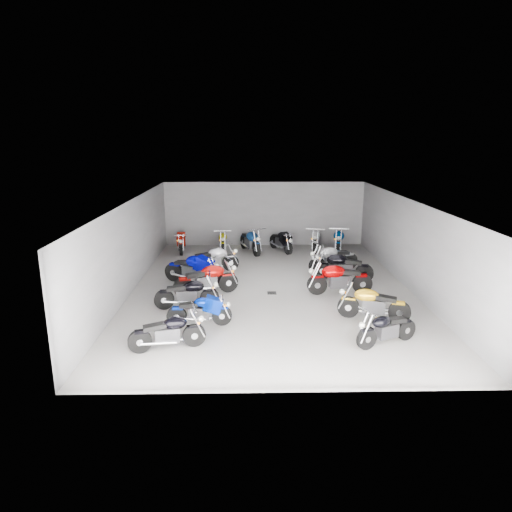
% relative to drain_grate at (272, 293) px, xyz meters
% --- Properties ---
extents(ground, '(14.00, 14.00, 0.00)m').
position_rel_drain_grate_xyz_m(ground, '(0.00, 0.50, -0.01)').
color(ground, gray).
rests_on(ground, ground).
extents(wall_back, '(10.00, 0.10, 3.20)m').
position_rel_drain_grate_xyz_m(wall_back, '(0.00, 7.50, 1.59)').
color(wall_back, gray).
rests_on(wall_back, ground).
extents(wall_left, '(0.10, 14.00, 3.20)m').
position_rel_drain_grate_xyz_m(wall_left, '(-5.00, 0.50, 1.59)').
color(wall_left, gray).
rests_on(wall_left, ground).
extents(wall_right, '(0.10, 14.00, 3.20)m').
position_rel_drain_grate_xyz_m(wall_right, '(5.00, 0.50, 1.59)').
color(wall_right, gray).
rests_on(wall_right, ground).
extents(ceiling, '(10.00, 14.00, 0.04)m').
position_rel_drain_grate_xyz_m(ceiling, '(0.00, 0.50, 3.21)').
color(ceiling, black).
rests_on(ceiling, wall_back).
extents(drain_grate, '(0.32, 0.32, 0.01)m').
position_rel_drain_grate_xyz_m(drain_grate, '(0.00, 0.00, 0.00)').
color(drain_grate, black).
rests_on(drain_grate, ground).
extents(motorcycle_left_a, '(1.98, 0.64, 0.88)m').
position_rel_drain_grate_xyz_m(motorcycle_left_a, '(-2.92, -4.36, 0.48)').
color(motorcycle_left_a, black).
rests_on(motorcycle_left_a, ground).
extents(motorcycle_left_b, '(1.91, 0.37, 0.84)m').
position_rel_drain_grate_xyz_m(motorcycle_left_b, '(-2.25, -2.81, 0.45)').
color(motorcycle_left_b, black).
rests_on(motorcycle_left_b, ground).
extents(motorcycle_left_c, '(2.10, 0.45, 0.92)m').
position_rel_drain_grate_xyz_m(motorcycle_left_c, '(-2.78, -1.44, 0.50)').
color(motorcycle_left_c, black).
rests_on(motorcycle_left_c, ground).
extents(motorcycle_left_d, '(2.23, 0.93, 1.02)m').
position_rel_drain_grate_xyz_m(motorcycle_left_d, '(-2.28, -0.11, 0.55)').
color(motorcycle_left_d, black).
rests_on(motorcycle_left_d, ground).
extents(motorcycle_left_e, '(2.22, 1.10, 1.04)m').
position_rel_drain_grate_xyz_m(motorcycle_left_e, '(-2.90, 1.13, 0.56)').
color(motorcycle_left_e, black).
rests_on(motorcycle_left_e, ground).
extents(motorcycle_left_f, '(2.20, 0.73, 0.99)m').
position_rel_drain_grate_xyz_m(motorcycle_left_f, '(-2.28, 2.61, 0.53)').
color(motorcycle_left_f, black).
rests_on(motorcycle_left_f, ground).
extents(motorcycle_right_a, '(1.80, 0.92, 0.85)m').
position_rel_drain_grate_xyz_m(motorcycle_right_a, '(2.80, -4.20, 0.46)').
color(motorcycle_right_a, black).
rests_on(motorcycle_right_a, ground).
extents(motorcycle_right_b, '(2.11, 0.78, 0.95)m').
position_rel_drain_grate_xyz_m(motorcycle_right_b, '(2.90, -2.49, 0.51)').
color(motorcycle_right_b, black).
rests_on(motorcycle_right_b, ground).
extents(motorcycle_right_d, '(2.33, 0.49, 1.02)m').
position_rel_drain_grate_xyz_m(motorcycle_right_d, '(2.35, -0.13, 0.55)').
color(motorcycle_right_d, black).
rests_on(motorcycle_right_d, ground).
extents(motorcycle_right_e, '(2.25, 0.75, 1.01)m').
position_rel_drain_grate_xyz_m(motorcycle_right_e, '(2.78, 1.40, 0.54)').
color(motorcycle_right_e, black).
rests_on(motorcycle_right_e, ground).
extents(motorcycle_right_f, '(2.17, 1.06, 1.01)m').
position_rel_drain_grate_xyz_m(motorcycle_right_f, '(2.64, 2.62, 0.55)').
color(motorcycle_right_f, black).
rests_on(motorcycle_right_f, ground).
extents(motorcycle_back_a, '(0.47, 2.17, 0.95)m').
position_rel_drain_grate_xyz_m(motorcycle_back_a, '(-4.00, 6.10, 0.51)').
color(motorcycle_back_a, black).
rests_on(motorcycle_back_a, ground).
extents(motorcycle_back_b, '(0.43, 2.11, 0.93)m').
position_rel_drain_grate_xyz_m(motorcycle_back_b, '(-2.04, 6.19, 0.50)').
color(motorcycle_back_b, black).
rests_on(motorcycle_back_b, ground).
extents(motorcycle_back_c, '(0.97, 2.26, 1.03)m').
position_rel_drain_grate_xyz_m(motorcycle_back_c, '(-0.71, 5.87, 0.56)').
color(motorcycle_back_c, black).
rests_on(motorcycle_back_c, ground).
extents(motorcycle_back_d, '(0.99, 1.99, 0.93)m').
position_rel_drain_grate_xyz_m(motorcycle_back_d, '(0.78, 6.09, 0.50)').
color(motorcycle_back_d, black).
rests_on(motorcycle_back_d, ground).
extents(motorcycle_back_e, '(0.64, 2.21, 0.98)m').
position_rel_drain_grate_xyz_m(motorcycle_back_e, '(2.48, 6.23, 0.53)').
color(motorcycle_back_e, black).
rests_on(motorcycle_back_e, ground).
extents(motorcycle_back_f, '(0.69, 2.35, 1.04)m').
position_rel_drain_grate_xyz_m(motorcycle_back_f, '(3.53, 5.93, 0.56)').
color(motorcycle_back_f, black).
rests_on(motorcycle_back_f, ground).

